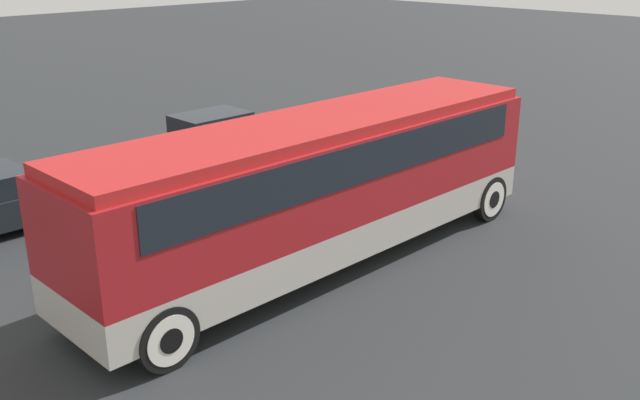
# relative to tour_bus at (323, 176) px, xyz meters

# --- Properties ---
(ground_plane) EXTENTS (120.00, 120.00, 0.00)m
(ground_plane) POSITION_rel_tour_bus_xyz_m (-0.10, -0.00, -1.92)
(ground_plane) COLOR #26282B
(tour_bus) EXTENTS (11.31, 2.58, 3.18)m
(tour_bus) POSITION_rel_tour_bus_xyz_m (0.00, 0.00, 0.00)
(tour_bus) COLOR #B7B2A8
(tour_bus) RESTS_ON ground_plane
(parked_car_mid) EXTENTS (4.39, 1.82, 1.42)m
(parked_car_mid) POSITION_rel_tour_bus_xyz_m (3.26, 8.12, -1.22)
(parked_car_mid) COLOR maroon
(parked_car_mid) RESTS_ON ground_plane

